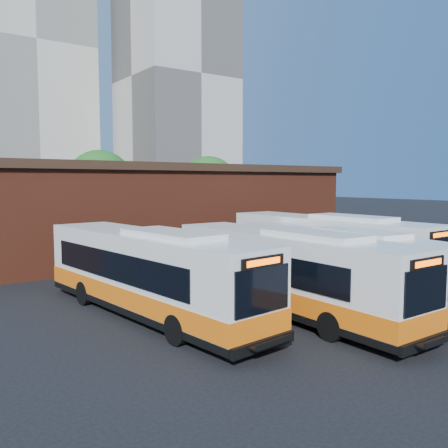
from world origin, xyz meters
TOP-DOWN VIEW (x-y plane):
  - ground at (0.00, 0.00)m, footprint 220.00×220.00m
  - bus_west at (-7.12, 4.63)m, footprint 3.94×12.82m
  - bus_midwest at (-2.47, 1.88)m, footprint 2.71×12.44m
  - bus_mideast at (0.59, 2.05)m, footprint 3.83×12.09m
  - bus_east at (3.79, 5.43)m, footprint 3.08×12.98m
  - depot_building at (0.00, 20.00)m, footprint 28.60×12.60m
  - tree_mid at (2.00, 34.00)m, footprint 6.56×6.56m
  - tree_east at (13.00, 31.00)m, footprint 6.24×6.24m
  - tower_center at (7.00, 86.00)m, footprint 22.00×20.00m
  - tower_right at (30.00, 68.00)m, footprint 18.00×18.00m

SIDE VIEW (x-z plane):
  - ground at x=0.00m, z-range 0.00..0.00m
  - bus_mideast at x=0.59m, z-range -0.15..3.10m
  - bus_midwest at x=-2.47m, z-range -0.16..3.22m
  - bus_west at x=-7.12m, z-range -0.16..3.29m
  - bus_east at x=3.79m, z-range -0.16..3.35m
  - depot_building at x=0.00m, z-range 0.06..6.46m
  - tree_east at x=13.00m, z-range 0.85..8.81m
  - tree_mid at x=2.00m, z-range 0.90..9.26m
  - tower_right at x=30.00m, z-range -0.26..48.94m
  - tower_center at x=7.00m, z-range -0.26..60.94m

